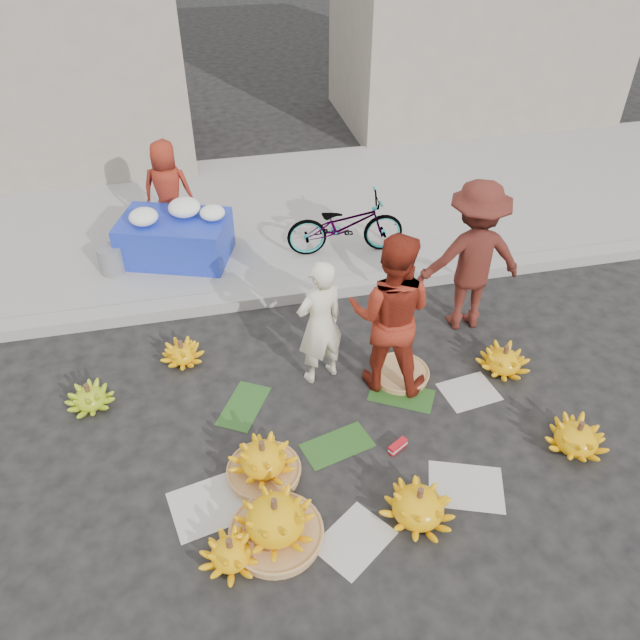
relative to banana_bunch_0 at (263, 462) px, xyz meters
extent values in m
plane|color=black|center=(0.82, 0.39, -0.19)|extent=(80.00, 80.00, 0.00)
cube|color=gray|center=(0.82, 2.59, -0.11)|extent=(40.00, 0.25, 0.15)
cube|color=gray|center=(0.82, 4.69, -0.13)|extent=(40.00, 4.00, 0.12)
cylinder|color=#AD7B48|center=(0.00, 0.00, -0.14)|extent=(0.64, 0.64, 0.09)
cylinder|color=#4F2F1F|center=(0.00, 0.00, 0.19)|extent=(0.05, 0.05, 0.12)
cylinder|color=#4F2F1F|center=(-0.37, -0.77, 0.04)|extent=(0.05, 0.05, 0.12)
cylinder|color=#AD7B48|center=(0.01, -0.64, -0.14)|extent=(0.75, 0.75, 0.09)
cylinder|color=#4F2F1F|center=(0.01, -0.64, 0.25)|extent=(0.05, 0.05, 0.12)
cylinder|color=#4F2F1F|center=(1.19, -0.71, 0.13)|extent=(0.05, 0.05, 0.12)
cylinder|color=#4F2F1F|center=(2.88, -0.31, 0.10)|extent=(0.05, 0.05, 0.12)
cylinder|color=#4F2F1F|center=(2.70, 0.83, 0.08)|extent=(0.05, 0.05, 0.12)
cylinder|color=#4F2F1F|center=(-1.57, 1.23, 0.04)|extent=(0.05, 0.05, 0.12)
cylinder|color=#4F2F1F|center=(-0.64, 1.71, 0.03)|extent=(0.05, 0.05, 0.12)
cylinder|color=#AD7B48|center=(1.60, 0.97, -0.16)|extent=(0.66, 0.66, 0.07)
cube|color=red|center=(1.26, 0.02, -0.14)|extent=(0.21, 0.16, 0.08)
imported|color=white|center=(0.77, 1.16, 0.52)|extent=(0.61, 0.50, 1.43)
imported|color=#9E2D18|center=(1.42, 0.95, 0.69)|extent=(1.06, 0.97, 1.76)
imported|color=maroon|center=(2.60, 1.71, 0.70)|extent=(1.20, 0.74, 1.79)
cube|color=#1C2EB6|center=(-0.60, 3.67, 0.21)|extent=(1.55, 1.24, 0.56)
ellipsoid|color=white|center=(-0.93, 3.61, 0.59)|extent=(0.36, 0.36, 0.20)
ellipsoid|color=white|center=(-0.43, 3.72, 0.60)|extent=(0.41, 0.41, 0.22)
ellipsoid|color=white|center=(-0.09, 3.56, 0.58)|extent=(0.32, 0.32, 0.17)
cylinder|color=slate|center=(-1.42, 3.50, 0.10)|extent=(0.31, 0.31, 0.35)
imported|color=#9E2D18|center=(-0.62, 4.27, 0.61)|extent=(0.74, 0.57, 1.36)
imported|color=gray|center=(1.59, 3.33, 0.33)|extent=(0.66, 1.57, 0.81)
camera|label=1|loc=(-0.27, -3.56, 4.38)|focal=35.00mm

